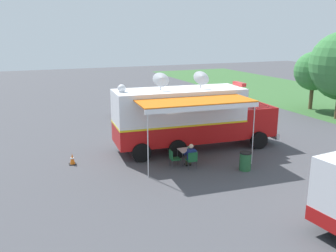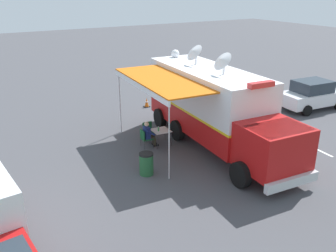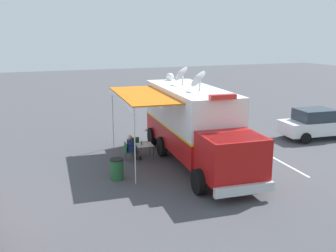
% 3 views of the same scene
% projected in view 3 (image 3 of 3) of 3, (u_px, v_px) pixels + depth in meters
% --- Properties ---
extents(ground_plane, '(100.00, 100.00, 0.00)m').
position_uv_depth(ground_plane, '(189.00, 157.00, 19.48)').
color(ground_plane, '#47474C').
extents(lot_stripe, '(0.48, 4.80, 0.01)m').
position_uv_depth(lot_stripe, '(278.00, 160.00, 18.92)').
color(lot_stripe, silver).
rests_on(lot_stripe, ground).
extents(command_truck, '(5.27, 9.65, 4.53)m').
position_uv_depth(command_truck, '(194.00, 122.00, 18.33)').
color(command_truck, '#B71414').
rests_on(command_truck, ground).
extents(folding_table, '(0.86, 0.86, 0.73)m').
position_uv_depth(folding_table, '(144.00, 146.00, 19.04)').
color(folding_table, silver).
rests_on(folding_table, ground).
extents(water_bottle, '(0.07, 0.07, 0.22)m').
position_uv_depth(water_bottle, '(141.00, 143.00, 18.93)').
color(water_bottle, '#3F9959').
rests_on(water_bottle, folding_table).
extents(folding_chair_at_table, '(0.51, 0.51, 0.87)m').
position_uv_depth(folding_chair_at_table, '(128.00, 150.00, 18.89)').
color(folding_chair_at_table, '#19562D').
rests_on(folding_chair_at_table, ground).
extents(folding_chair_beside_table, '(0.51, 0.51, 0.87)m').
position_uv_depth(folding_chair_beside_table, '(135.00, 145.00, 19.77)').
color(folding_chair_beside_table, '#19562D').
rests_on(folding_chair_beside_table, ground).
extents(seated_responder, '(0.68, 0.58, 1.25)m').
position_uv_depth(seated_responder, '(132.00, 147.00, 18.91)').
color(seated_responder, navy).
rests_on(seated_responder, ground).
extents(trash_bin, '(0.57, 0.57, 0.91)m').
position_uv_depth(trash_bin, '(117.00, 169.00, 16.39)').
color(trash_bin, '#235B33').
rests_on(trash_bin, ground).
extents(traffic_cone, '(0.36, 0.36, 0.58)m').
position_uv_depth(traffic_cone, '(149.00, 126.00, 24.80)').
color(traffic_cone, black).
rests_on(traffic_cone, ground).
extents(car_behind_truck, '(4.35, 2.31, 1.76)m').
position_uv_depth(car_behind_truck, '(315.00, 124.00, 22.75)').
color(car_behind_truck, silver).
rests_on(car_behind_truck, ground).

